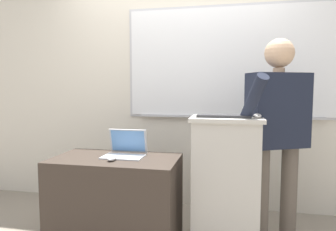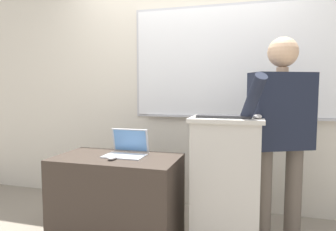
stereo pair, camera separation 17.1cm
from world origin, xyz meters
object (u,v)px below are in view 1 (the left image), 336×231
wireless_keyboard (223,116)px  lectern_podium (225,183)px  computer_mouse_by_keyboard (257,116)px  computer_mouse_by_laptop (112,159)px  person_presenter (277,125)px  side_desk (116,200)px  laptop (126,147)px

wireless_keyboard → lectern_podium: bearing=65.7°
lectern_podium → computer_mouse_by_keyboard: computer_mouse_by_keyboard is taller
computer_mouse_by_laptop → computer_mouse_by_keyboard: 1.14m
person_presenter → wireless_keyboard: (-0.42, -0.23, 0.08)m
lectern_podium → wireless_keyboard: size_ratio=2.63×
side_desk → computer_mouse_by_keyboard: computer_mouse_by_keyboard is taller
lectern_podium → laptop: bearing=179.7°
laptop → person_presenter: bearing=8.1°
lectern_podium → person_presenter: person_presenter is taller
lectern_podium → side_desk: lectern_podium is taller
person_presenter → laptop: 1.24m
lectern_podium → computer_mouse_by_keyboard: bearing=-14.4°
lectern_podium → laptop: 0.85m
lectern_podium → side_desk: (-0.87, -0.09, -0.17)m
person_presenter → computer_mouse_by_laptop: bearing=171.4°
lectern_podium → wireless_keyboard: 0.53m
wireless_keyboard → computer_mouse_by_keyboard: 0.24m
side_desk → computer_mouse_by_laptop: 0.38m
lectern_podium → side_desk: 0.89m
side_desk → computer_mouse_by_keyboard: (1.09, 0.04, 0.70)m
lectern_podium → laptop: size_ratio=3.15×
person_presenter → computer_mouse_by_laptop: person_presenter is taller
computer_mouse_by_laptop → lectern_podium: bearing=13.1°
wireless_keyboard → computer_mouse_by_laptop: size_ratio=3.95×
laptop → wireless_keyboard: wireless_keyboard is taller
person_presenter → computer_mouse_by_keyboard: (-0.18, -0.23, 0.09)m
side_desk → computer_mouse_by_keyboard: bearing=1.9°
laptop → computer_mouse_by_keyboard: (1.03, -0.06, 0.29)m
side_desk → wireless_keyboard: (0.85, 0.04, 0.70)m
side_desk → person_presenter: 1.43m
wireless_keyboard → computer_mouse_by_laptop: 0.91m
person_presenter → wireless_keyboard: bearing=-176.9°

